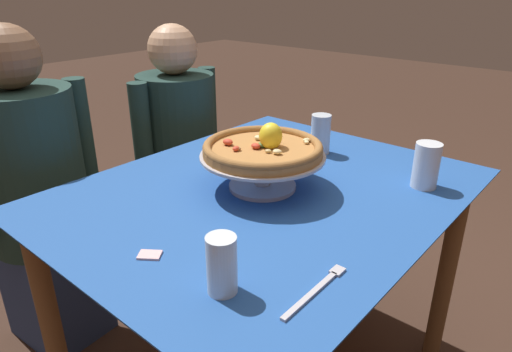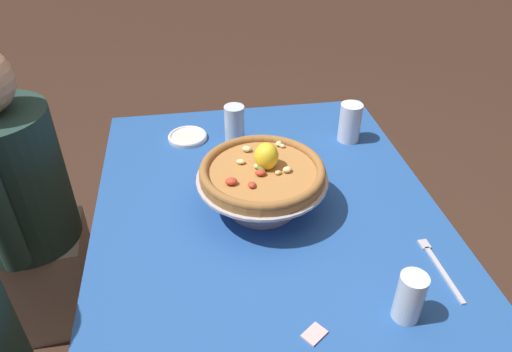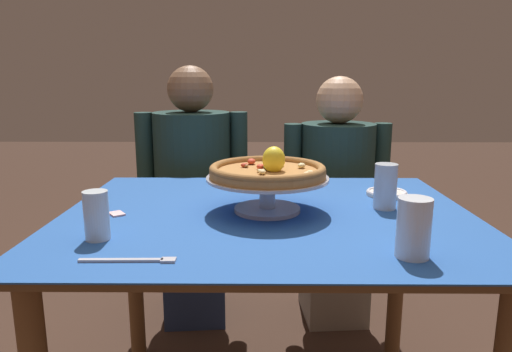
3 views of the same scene
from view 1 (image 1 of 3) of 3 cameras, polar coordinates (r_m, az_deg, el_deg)
dining_table at (r=1.38m, az=1.24°, el=-5.70°), size 1.20×0.97×0.75m
pizza_stand at (r=1.31m, az=0.87°, el=1.32°), size 0.36×0.36×0.10m
pizza at (r=1.29m, az=0.93°, el=3.60°), size 0.34×0.34×0.09m
water_glass_front_right at (r=1.41m, az=20.52°, el=0.93°), size 0.07×0.07×0.13m
water_glass_front_left at (r=0.90m, az=-4.30°, el=-11.41°), size 0.06×0.06×0.12m
water_glass_side_right at (r=1.60m, az=8.08°, el=4.92°), size 0.07×0.07×0.14m
side_plate at (r=1.75m, az=4.48°, el=4.85°), size 0.13×0.13×0.02m
dinner_fork at (r=0.93m, az=7.75°, el=-13.80°), size 0.21×0.02×0.01m
sugar_packet at (r=1.05m, az=-13.19°, el=-9.61°), size 0.06×0.06×0.00m
diner_left at (r=1.81m, az=-25.64°, el=-2.92°), size 0.51×0.38×1.20m
diner_right at (r=2.14m, az=-9.49°, el=2.28°), size 0.50×0.36×1.15m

